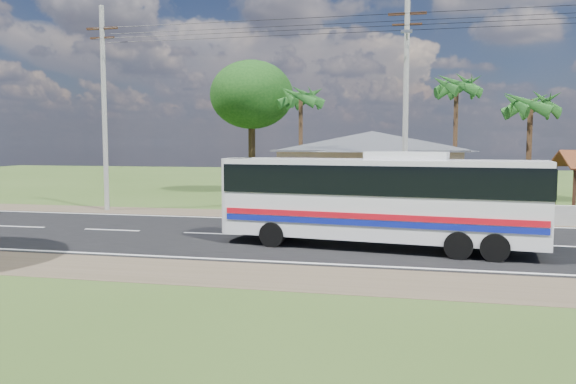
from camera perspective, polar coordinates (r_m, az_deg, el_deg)
name	(u,v)px	position (r m, az deg, el deg)	size (l,w,h in m)	color
ground	(323,238)	(21.88, 3.56, -4.70)	(120.00, 120.00, 0.00)	#31491A
road	(323,238)	(21.88, 3.56, -4.68)	(120.00, 16.00, 0.03)	black
house	(372,160)	(34.40, 8.54, 3.21)	(12.40, 10.00, 5.00)	tan
utility_poles	(399,100)	(27.89, 11.19, 9.20)	(32.80, 2.22, 11.00)	#9E9E99
palm_near	(531,105)	(32.97, 23.43, 8.12)	(2.80, 2.80, 6.70)	#47301E
palm_mid	(457,87)	(37.08, 16.75, 10.17)	(2.80, 2.80, 8.20)	#47301E
palm_far	(301,98)	(38.14, 1.30, 9.50)	(2.80, 2.80, 7.70)	#47301E
tree_behind_house	(252,95)	(41.04, -3.72, 9.79)	(6.00, 6.00, 9.61)	#47301E
coach_bus	(380,193)	(19.73, 9.33, -0.15)	(11.10, 3.68, 3.38)	silver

